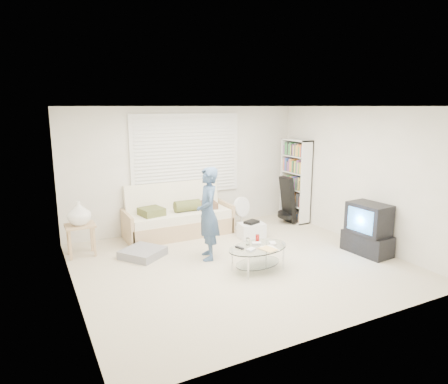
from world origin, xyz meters
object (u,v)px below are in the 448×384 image
futon_sofa (178,218)px  coffee_table (258,251)px  bookshelf (295,181)px  tv_unit (368,229)px

futon_sofa → coffee_table: size_ratio=1.91×
bookshelf → tv_unit: bookshelf is taller
tv_unit → coffee_table: tv_unit is taller
bookshelf → futon_sofa: bearing=175.1°
futon_sofa → coffee_table: 2.28m
futon_sofa → coffee_table: futon_sofa is taller
bookshelf → coffee_table: bearing=-137.6°
bookshelf → tv_unit: (-0.13, -2.24, -0.47)m
bookshelf → tv_unit: bearing=-93.2°
futon_sofa → tv_unit: futon_sofa is taller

